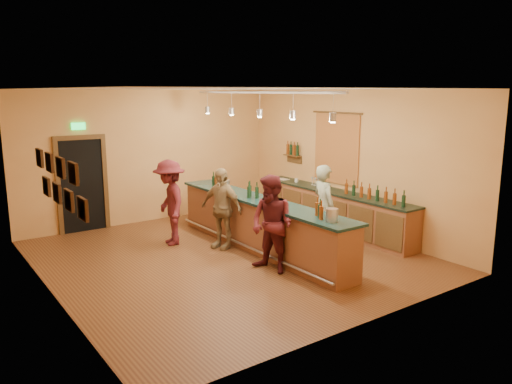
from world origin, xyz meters
TOP-DOWN VIEW (x-y plane):
  - floor at (0.00, 0.00)m, footprint 7.00×7.00m
  - ceiling at (0.00, 0.00)m, footprint 6.50×7.00m
  - wall_back at (0.00, 3.50)m, footprint 6.50×0.02m
  - wall_front at (0.00, -3.50)m, footprint 6.50×0.02m
  - wall_left at (-3.25, 0.00)m, footprint 0.02×7.00m
  - wall_right at (3.25, 0.00)m, footprint 0.02×7.00m
  - doorway at (-1.70, 3.47)m, footprint 1.15×0.09m
  - tapestry at (3.23, 0.40)m, footprint 0.03×1.40m
  - bottle_shelf at (3.17, 1.90)m, footprint 0.17×0.55m
  - picture_grid at (-3.21, -0.75)m, footprint 0.06×2.20m
  - back_counter at (2.97, 0.18)m, footprint 0.60×4.55m
  - tasting_bar at (0.75, -0.00)m, footprint 0.74×5.10m
  - pendant_track at (0.76, -0.00)m, footprint 0.11×4.60m
  - bartender at (1.88, -0.66)m, footprint 0.52×0.69m
  - customer_a at (0.21, -1.13)m, footprint 0.84×0.98m
  - customer_b at (0.21, 0.56)m, footprint 0.73×1.05m
  - customer_c at (-0.53, 1.40)m, footprint 0.90×1.27m
  - bar_stool at (1.63, 2.08)m, footprint 0.31×0.31m

SIDE VIEW (x-z plane):
  - floor at x=0.00m, z-range 0.00..0.00m
  - bar_stool at x=1.63m, z-range 0.17..0.80m
  - back_counter at x=2.97m, z-range -0.15..1.12m
  - tasting_bar at x=0.75m, z-range -0.08..1.30m
  - customer_b at x=0.21m, z-range 0.00..1.66m
  - bartender at x=1.88m, z-range 0.00..1.72m
  - customer_a at x=0.21m, z-range 0.00..1.74m
  - customer_c at x=-0.53m, z-range 0.00..1.78m
  - doorway at x=-1.70m, z-range -0.11..2.36m
  - wall_back at x=0.00m, z-range 0.00..3.20m
  - wall_front at x=0.00m, z-range 0.00..3.20m
  - wall_left at x=-3.25m, z-range 0.00..3.20m
  - wall_right at x=3.25m, z-range 0.00..3.20m
  - bottle_shelf at x=3.17m, z-range 1.39..1.94m
  - tapestry at x=3.23m, z-range 1.05..2.65m
  - picture_grid at x=-3.21m, z-range 1.60..2.30m
  - pendant_track at x=0.76m, z-range 2.73..3.24m
  - ceiling at x=0.00m, z-range 3.19..3.21m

